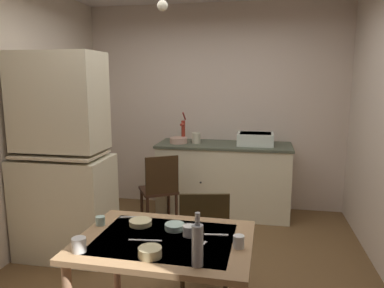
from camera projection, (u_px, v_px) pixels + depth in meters
name	position (u px, v px, depth m)	size (l,w,h in m)	color
ground_plane	(185.00, 276.00, 3.26)	(4.87, 4.87, 0.00)	brown
wall_back	(215.00, 108.00, 4.94)	(3.51, 0.10, 2.69)	beige
hutch_cabinet	(63.00, 164.00, 3.52)	(0.88, 0.56, 1.98)	beige
counter_cabinet	(224.00, 179.00, 4.71)	(1.68, 0.64, 0.92)	beige
sink_basin	(255.00, 139.00, 4.54)	(0.44, 0.34, 0.15)	white
hand_pump	(183.00, 129.00, 4.74)	(0.05, 0.27, 0.39)	maroon
mixing_bowl_counter	(179.00, 140.00, 4.68)	(0.22, 0.22, 0.07)	tan
stoneware_crock	(196.00, 138.00, 4.66)	(0.11, 0.11, 0.14)	beige
dining_table	(165.00, 253.00, 2.33)	(1.11, 0.83, 0.74)	#A88056
chair_far_side	(204.00, 237.00, 2.95)	(0.47, 0.47, 0.88)	#342514
chair_by_counter	(160.00, 189.00, 4.26)	(0.55, 0.55, 0.88)	#382116
serving_bowl_wide	(141.00, 222.00, 2.52)	(0.16, 0.16, 0.03)	beige
soup_bowl_small	(175.00, 227.00, 2.44)	(0.13, 0.13, 0.04)	#ADD1C1
sauce_dish	(150.00, 252.00, 2.07)	(0.13, 0.13, 0.06)	beige
mug_dark	(189.00, 231.00, 2.34)	(0.08, 0.08, 0.07)	white
teacup_cream	(79.00, 245.00, 2.12)	(0.08, 0.08, 0.08)	white
teacup_mint	(239.00, 242.00, 2.18)	(0.07, 0.07, 0.08)	white
mug_tall	(100.00, 221.00, 2.51)	(0.06, 0.06, 0.06)	#ADD1C1
glass_bottle	(197.00, 244.00, 1.95)	(0.06, 0.06, 0.30)	#B7BCC1
table_knife	(145.00, 240.00, 2.27)	(0.21, 0.02, 0.01)	silver
teaspoon_near_bowl	(216.00, 235.00, 2.36)	(0.16, 0.02, 0.01)	beige
teaspoon_by_cup	(200.00, 246.00, 2.19)	(0.16, 0.02, 0.01)	beige
serving_spoon	(129.00, 217.00, 2.65)	(0.14, 0.02, 0.01)	beige
pendant_bulb	(162.00, 6.00, 2.72)	(0.08, 0.08, 0.08)	#F9EFCC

